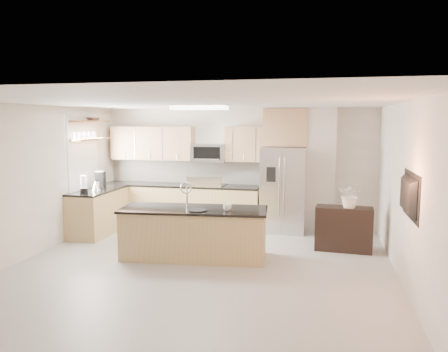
% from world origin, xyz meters
% --- Properties ---
extents(floor, '(6.50, 6.50, 0.00)m').
position_xyz_m(floor, '(0.00, 0.00, 0.00)').
color(floor, '#A7A49F').
rests_on(floor, ground).
extents(ceiling, '(6.00, 6.50, 0.02)m').
position_xyz_m(ceiling, '(0.00, 0.00, 2.60)').
color(ceiling, silver).
rests_on(ceiling, wall_back).
extents(wall_back, '(6.00, 0.02, 2.60)m').
position_xyz_m(wall_back, '(0.00, 3.25, 1.30)').
color(wall_back, silver).
rests_on(wall_back, floor).
extents(wall_front, '(6.00, 0.02, 2.60)m').
position_xyz_m(wall_front, '(0.00, -3.25, 1.30)').
color(wall_front, silver).
rests_on(wall_front, floor).
extents(wall_left, '(0.02, 6.50, 2.60)m').
position_xyz_m(wall_left, '(-3.00, 0.00, 1.30)').
color(wall_left, silver).
rests_on(wall_left, floor).
extents(wall_right, '(0.02, 6.50, 2.60)m').
position_xyz_m(wall_right, '(3.00, 0.00, 1.30)').
color(wall_right, silver).
rests_on(wall_right, floor).
extents(back_counter, '(3.55, 0.66, 1.44)m').
position_xyz_m(back_counter, '(-1.23, 2.93, 0.47)').
color(back_counter, tan).
rests_on(back_counter, floor).
extents(left_counter, '(0.66, 1.50, 0.92)m').
position_xyz_m(left_counter, '(-2.67, 1.85, 0.46)').
color(left_counter, tan).
rests_on(left_counter, floor).
extents(range, '(0.76, 0.64, 1.14)m').
position_xyz_m(range, '(-0.60, 2.92, 0.47)').
color(range, black).
rests_on(range, floor).
extents(upper_cabinets, '(3.50, 0.33, 0.75)m').
position_xyz_m(upper_cabinets, '(-1.30, 3.09, 1.83)').
color(upper_cabinets, tan).
rests_on(upper_cabinets, wall_back).
extents(microwave, '(0.76, 0.40, 0.40)m').
position_xyz_m(microwave, '(-0.60, 3.04, 1.63)').
color(microwave, '#BABABC').
rests_on(microwave, upper_cabinets).
extents(refrigerator, '(0.92, 0.78, 1.78)m').
position_xyz_m(refrigerator, '(1.06, 2.87, 0.89)').
color(refrigerator, '#BABABC').
rests_on(refrigerator, floor).
extents(partition_column, '(0.60, 0.30, 2.60)m').
position_xyz_m(partition_column, '(1.82, 3.10, 1.30)').
color(partition_column, beige).
rests_on(partition_column, floor).
extents(window, '(0.04, 1.15, 1.65)m').
position_xyz_m(window, '(-2.98, 1.85, 1.65)').
color(window, white).
rests_on(window, wall_left).
extents(shelf_lower, '(0.30, 1.20, 0.04)m').
position_xyz_m(shelf_lower, '(-2.85, 1.95, 1.95)').
color(shelf_lower, '#97653C').
rests_on(shelf_lower, wall_left).
extents(shelf_upper, '(0.30, 1.20, 0.04)m').
position_xyz_m(shelf_upper, '(-2.85, 1.95, 2.32)').
color(shelf_upper, '#97653C').
rests_on(shelf_upper, wall_left).
extents(ceiling_fixture, '(1.00, 0.50, 0.06)m').
position_xyz_m(ceiling_fixture, '(-0.40, 1.60, 2.56)').
color(ceiling_fixture, white).
rests_on(ceiling_fixture, ceiling).
extents(island, '(2.55, 1.13, 1.28)m').
position_xyz_m(island, '(-0.26, 0.71, 0.43)').
color(island, tan).
rests_on(island, floor).
extents(credenza, '(1.02, 0.48, 0.80)m').
position_xyz_m(credenza, '(2.25, 1.70, 0.40)').
color(credenza, black).
rests_on(credenza, floor).
extents(cup, '(0.16, 0.16, 0.11)m').
position_xyz_m(cup, '(0.34, 0.64, 0.91)').
color(cup, white).
rests_on(cup, island).
extents(platter, '(0.38, 0.38, 0.02)m').
position_xyz_m(platter, '(-0.15, 0.53, 0.87)').
color(platter, black).
rests_on(platter, island).
extents(blender, '(0.15, 0.15, 0.36)m').
position_xyz_m(blender, '(-2.67, 1.33, 1.07)').
color(blender, black).
rests_on(blender, left_counter).
extents(kettle, '(0.19, 0.19, 0.24)m').
position_xyz_m(kettle, '(-2.62, 1.71, 1.03)').
color(kettle, '#BABABC').
rests_on(kettle, left_counter).
extents(coffee_maker, '(0.24, 0.27, 0.36)m').
position_xyz_m(coffee_maker, '(-2.69, 2.01, 1.09)').
color(coffee_maker, black).
rests_on(coffee_maker, left_counter).
extents(bowl, '(0.43, 0.43, 0.08)m').
position_xyz_m(bowl, '(-2.85, 2.13, 2.38)').
color(bowl, '#BABABC').
rests_on(bowl, shelf_upper).
extents(flower_vase, '(0.66, 0.58, 0.71)m').
position_xyz_m(flower_vase, '(2.35, 1.64, 1.15)').
color(flower_vase, silver).
rests_on(flower_vase, credenza).
extents(television, '(0.14, 1.08, 0.62)m').
position_xyz_m(television, '(2.91, -0.20, 1.35)').
color(television, black).
rests_on(television, wall_right).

